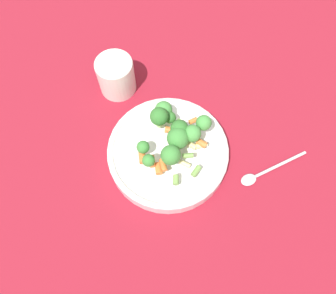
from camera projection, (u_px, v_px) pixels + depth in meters
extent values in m
plane|color=maroon|center=(168.00, 156.00, 0.75)|extent=(3.00, 3.00, 0.00)
cylinder|color=white|center=(168.00, 153.00, 0.73)|extent=(0.27, 0.27, 0.03)
torus|color=white|center=(168.00, 150.00, 0.72)|extent=(0.27, 0.27, 0.01)
cylinder|color=#8CB766|center=(164.00, 115.00, 0.74)|extent=(0.01, 0.01, 0.01)
sphere|color=#479342|center=(164.00, 110.00, 0.72)|extent=(0.04, 0.04, 0.04)
cylinder|color=#8CB766|center=(170.00, 121.00, 0.73)|extent=(0.01, 0.01, 0.01)
sphere|color=#33722D|center=(170.00, 117.00, 0.71)|extent=(0.03, 0.03, 0.03)
cylinder|color=#8CB766|center=(171.00, 160.00, 0.67)|extent=(0.01, 0.01, 0.01)
sphere|color=#3D8438|center=(171.00, 155.00, 0.65)|extent=(0.04, 0.04, 0.04)
cylinder|color=#8CB766|center=(192.00, 138.00, 0.70)|extent=(0.01, 0.01, 0.02)
sphere|color=#479342|center=(192.00, 133.00, 0.67)|extent=(0.04, 0.04, 0.04)
cylinder|color=#8CB766|center=(144.00, 151.00, 0.69)|extent=(0.01, 0.01, 0.01)
sphere|color=#3D8438|center=(143.00, 147.00, 0.68)|extent=(0.03, 0.03, 0.03)
cylinder|color=#8CB766|center=(178.00, 144.00, 0.70)|extent=(0.02, 0.02, 0.01)
sphere|color=#3D8438|center=(178.00, 138.00, 0.67)|extent=(0.05, 0.05, 0.05)
cylinder|color=#8CB766|center=(179.00, 134.00, 0.70)|extent=(0.01, 0.01, 0.02)
sphere|color=#33722D|center=(179.00, 129.00, 0.68)|extent=(0.04, 0.04, 0.04)
cylinder|color=#8CB766|center=(149.00, 163.00, 0.67)|extent=(0.01, 0.01, 0.01)
sphere|color=#3D8438|center=(148.00, 160.00, 0.66)|extent=(0.03, 0.03, 0.03)
cylinder|color=#8CB766|center=(203.00, 127.00, 0.71)|extent=(0.01, 0.01, 0.01)
sphere|color=#479342|center=(204.00, 123.00, 0.69)|extent=(0.03, 0.03, 0.03)
cylinder|color=#8CB766|center=(159.00, 123.00, 0.71)|extent=(0.01, 0.01, 0.02)
sphere|color=#33722D|center=(159.00, 116.00, 0.69)|extent=(0.04, 0.04, 0.04)
cylinder|color=beige|center=(185.00, 164.00, 0.69)|extent=(0.03, 0.01, 0.01)
cylinder|color=orange|center=(152.00, 161.00, 0.68)|extent=(0.03, 0.03, 0.01)
cylinder|color=#729E4C|center=(196.00, 171.00, 0.68)|extent=(0.01, 0.02, 0.01)
cylinder|color=orange|center=(159.00, 169.00, 0.68)|extent=(0.03, 0.03, 0.01)
cylinder|color=#729E4C|center=(176.00, 125.00, 0.70)|extent=(0.01, 0.03, 0.01)
cylinder|color=orange|center=(142.00, 157.00, 0.68)|extent=(0.03, 0.03, 0.01)
cylinder|color=orange|center=(172.00, 130.00, 0.71)|extent=(0.03, 0.02, 0.01)
cylinder|color=orange|center=(202.00, 143.00, 0.70)|extent=(0.02, 0.01, 0.01)
cylinder|color=orange|center=(163.00, 165.00, 0.67)|extent=(0.03, 0.03, 0.01)
cylinder|color=orange|center=(193.00, 121.00, 0.72)|extent=(0.02, 0.02, 0.01)
cylinder|color=beige|center=(201.00, 145.00, 0.70)|extent=(0.02, 0.03, 0.01)
cylinder|color=beige|center=(191.00, 145.00, 0.70)|extent=(0.03, 0.01, 0.01)
cylinder|color=beige|center=(191.00, 132.00, 0.70)|extent=(0.02, 0.03, 0.01)
cylinder|color=#729E4C|center=(187.00, 157.00, 0.68)|extent=(0.02, 0.02, 0.01)
cylinder|color=beige|center=(158.00, 120.00, 0.72)|extent=(0.03, 0.02, 0.01)
cylinder|color=#729E4C|center=(176.00, 180.00, 0.67)|extent=(0.02, 0.02, 0.01)
cylinder|color=silver|center=(116.00, 76.00, 0.79)|extent=(0.09, 0.09, 0.09)
torus|color=silver|center=(113.00, 64.00, 0.75)|extent=(0.09, 0.09, 0.01)
cylinder|color=silver|center=(281.00, 164.00, 0.74)|extent=(0.07, 0.12, 0.01)
ellipsoid|color=silver|center=(249.00, 180.00, 0.72)|extent=(0.04, 0.04, 0.01)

